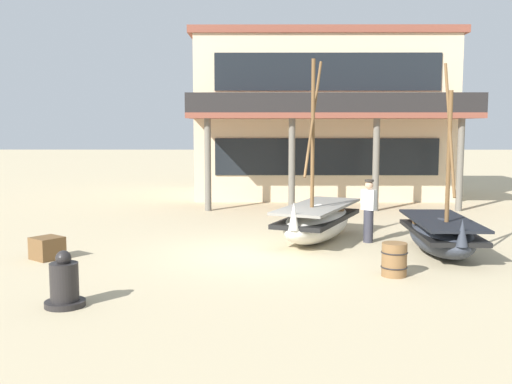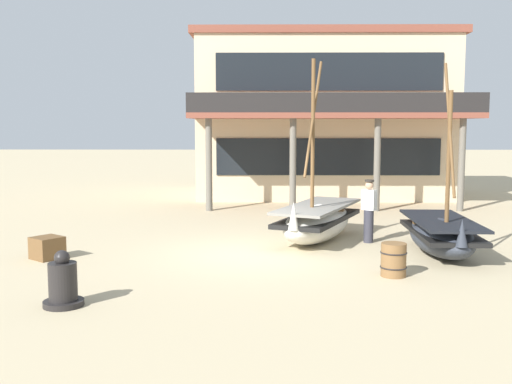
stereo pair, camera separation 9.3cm
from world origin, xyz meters
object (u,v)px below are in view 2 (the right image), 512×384
Objects in this scene: capstan_winch at (63,284)px; cargo_crate at (47,248)px; fishing_boat_near_left at (318,221)px; fisherman_by_hull at (369,212)px; wooden_barrel at (393,260)px; fishing_boat_centre_large at (441,234)px; harbor_building_main at (322,116)px.

capstan_winch reaches higher than cargo_crate.
fishing_boat_near_left is 1.39m from fisherman_by_hull.
capstan_winch reaches higher than wooden_barrel.
fisherman_by_hull is 2.41× the size of wooden_barrel.
capstan_winch is 1.41× the size of wooden_barrel.
wooden_barrel is at bearing -71.90° from fishing_boat_near_left.
fisherman_by_hull is (-1.51, 1.44, 0.34)m from fishing_boat_centre_large.
fishing_boat_near_left is at bearing 149.93° from fishing_boat_centre_large.
fishing_boat_centre_large is 2.11m from fisherman_by_hull.
harbor_building_main reaches higher than wooden_barrel.
wooden_barrel is at bearing -11.22° from cargo_crate.
fisherman_by_hull is 3.61m from wooden_barrel.
capstan_winch is at bearing -110.17° from harbor_building_main.
capstan_winch is at bearing -66.44° from cargo_crate.
harbor_building_main is at bearing 98.01° from fishing_boat_centre_large.
harbor_building_main is at bearing 69.83° from capstan_winch.
fisherman_by_hull is 8.16m from cargo_crate.
fishing_boat_centre_large is 7.36× the size of cargo_crate.
wooden_barrel is at bearing -89.56° from harbor_building_main.
cargo_crate is at bearing 113.56° from capstan_winch.
cargo_crate is at bearing -176.38° from fishing_boat_centre_large.
fishing_boat_centre_large is at bearing -81.99° from harbor_building_main.
fisherman_by_hull is at bearing -8.81° from fishing_boat_near_left.
fishing_boat_centre_large is at bearing 3.62° from cargo_crate.
cargo_crate is (-1.60, 3.67, -0.13)m from capstan_winch.
fishing_boat_near_left is at bearing 171.19° from fisherman_by_hull.
fishing_boat_near_left is 2.85× the size of fisherman_by_hull.
capstan_winch is 0.09× the size of harbor_building_main.
harbor_building_main reaches higher than cargo_crate.
fishing_boat_centre_large is at bearing 28.69° from capstan_winch.
wooden_barrel reaches higher than cargo_crate.
cargo_crate is 0.06× the size of harbor_building_main.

